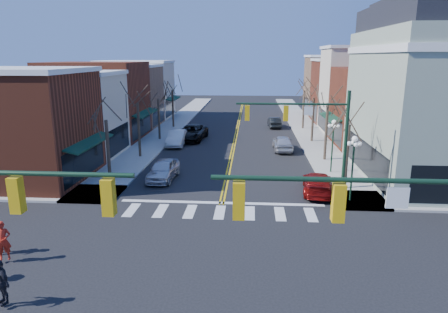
% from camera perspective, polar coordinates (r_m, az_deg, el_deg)
% --- Properties ---
extents(ground, '(160.00, 160.00, 0.00)m').
position_cam_1_polar(ground, '(18.61, -2.19, -15.16)').
color(ground, black).
rests_on(ground, ground).
extents(sidewalk_left, '(3.50, 70.00, 0.15)m').
position_cam_1_polar(sidewalk_left, '(38.71, -11.97, 0.32)').
color(sidewalk_left, '#9E9B93').
rests_on(sidewalk_left, ground).
extents(sidewalk_right, '(3.50, 70.00, 0.15)m').
position_cam_1_polar(sidewalk_right, '(37.89, 14.41, -0.12)').
color(sidewalk_right, '#9E9B93').
rests_on(sidewalk_right, ground).
extents(bldg_left_brick_a, '(10.00, 8.50, 8.00)m').
position_cam_1_polar(bldg_left_brick_a, '(33.21, -27.56, 3.68)').
color(bldg_left_brick_a, maroon).
rests_on(bldg_left_brick_a, ground).
extents(bldg_left_stucco_a, '(10.00, 7.00, 7.50)m').
position_cam_1_polar(bldg_left_stucco_a, '(39.98, -21.83, 5.42)').
color(bldg_left_stucco_a, beige).
rests_on(bldg_left_stucco_a, ground).
extents(bldg_left_brick_b, '(10.00, 9.00, 8.50)m').
position_cam_1_polar(bldg_left_brick_b, '(47.19, -17.73, 7.56)').
color(bldg_left_brick_b, maroon).
rests_on(bldg_left_brick_b, ground).
extents(bldg_left_tan, '(10.00, 7.50, 7.80)m').
position_cam_1_polar(bldg_left_tan, '(54.94, -14.56, 8.24)').
color(bldg_left_tan, '#956F52').
rests_on(bldg_left_tan, ground).
extents(bldg_left_stucco_b, '(10.00, 8.00, 8.20)m').
position_cam_1_polar(bldg_left_stucco_b, '(62.30, -12.33, 9.19)').
color(bldg_left_stucco_b, beige).
rests_on(bldg_left_stucco_b, ground).
extents(bldg_right_brick_a, '(10.00, 8.50, 8.00)m').
position_cam_1_polar(bldg_right_brick_a, '(44.36, 22.07, 6.49)').
color(bldg_right_brick_a, maroon).
rests_on(bldg_right_brick_a, ground).
extents(bldg_right_stucco, '(10.00, 7.00, 10.00)m').
position_cam_1_polar(bldg_right_stucco, '(51.65, 19.57, 8.76)').
color(bldg_right_stucco, beige).
rests_on(bldg_right_stucco, ground).
extents(bldg_right_brick_b, '(10.00, 8.00, 8.50)m').
position_cam_1_polar(bldg_right_brick_b, '(58.95, 17.60, 8.75)').
color(bldg_right_brick_b, maroon).
rests_on(bldg_right_brick_b, ground).
extents(bldg_right_tan, '(10.00, 8.00, 9.00)m').
position_cam_1_polar(bldg_right_tan, '(66.72, 16.04, 9.62)').
color(bldg_right_tan, '#956F52').
rests_on(bldg_right_tan, ground).
extents(traffic_mast_near_right, '(6.60, 0.28, 7.20)m').
position_cam_1_polar(traffic_mast_near_right, '(10.47, 25.05, -12.10)').
color(traffic_mast_near_right, '#14331E').
rests_on(traffic_mast_near_right, ground).
extents(traffic_mast_far_right, '(6.60, 0.28, 7.20)m').
position_cam_1_polar(traffic_mast_far_right, '(24.23, 12.80, 3.33)').
color(traffic_mast_far_right, '#14331E').
rests_on(traffic_mast_far_right, ground).
extents(lamppost_corner, '(0.36, 0.36, 4.33)m').
position_cam_1_polar(lamppost_corner, '(26.18, 17.98, -0.14)').
color(lamppost_corner, '#14331E').
rests_on(lamppost_corner, ground).
extents(lamppost_midblock, '(0.36, 0.36, 4.33)m').
position_cam_1_polar(lamppost_midblock, '(32.37, 15.30, 2.68)').
color(lamppost_midblock, '#14331E').
rests_on(lamppost_midblock, ground).
extents(tree_left_a, '(0.24, 0.24, 4.76)m').
position_cam_1_polar(tree_left_a, '(29.76, -16.20, 0.50)').
color(tree_left_a, '#382B21').
rests_on(tree_left_a, ground).
extents(tree_left_b, '(0.24, 0.24, 5.04)m').
position_cam_1_polar(tree_left_b, '(37.18, -12.06, 3.61)').
color(tree_left_b, '#382B21').
rests_on(tree_left_b, ground).
extents(tree_left_c, '(0.24, 0.24, 4.55)m').
position_cam_1_polar(tree_left_c, '(44.85, -9.27, 5.18)').
color(tree_left_c, '#382B21').
rests_on(tree_left_c, ground).
extents(tree_left_d, '(0.24, 0.24, 4.90)m').
position_cam_1_polar(tree_left_d, '(52.57, -7.31, 6.73)').
color(tree_left_d, '#382B21').
rests_on(tree_left_d, ground).
extents(tree_right_a, '(0.24, 0.24, 4.62)m').
position_cam_1_polar(tree_right_a, '(28.74, 17.11, -0.19)').
color(tree_right_a, '#382B21').
rests_on(tree_right_a, ground).
extents(tree_right_b, '(0.24, 0.24, 5.18)m').
position_cam_1_polar(tree_right_b, '(36.34, 14.38, 3.35)').
color(tree_right_b, '#382B21').
rests_on(tree_right_b, ground).
extents(tree_right_c, '(0.24, 0.24, 4.83)m').
position_cam_1_polar(tree_right_c, '(44.15, 12.56, 5.07)').
color(tree_right_c, '#382B21').
rests_on(tree_right_c, ground).
extents(tree_right_d, '(0.24, 0.24, 4.97)m').
position_cam_1_polar(tree_right_d, '(51.98, 11.30, 6.53)').
color(tree_right_d, '#382B21').
rests_on(tree_right_d, ground).
extents(car_left_near, '(2.09, 4.61, 1.53)m').
position_cam_1_polar(car_left_near, '(30.56, -8.68, -1.87)').
color(car_left_near, silver).
rests_on(car_left_near, ground).
extents(car_left_mid, '(1.78, 4.81, 1.57)m').
position_cam_1_polar(car_left_mid, '(42.16, -6.74, 2.65)').
color(car_left_mid, silver).
rests_on(car_left_mid, ground).
extents(car_left_far, '(3.37, 6.28, 1.68)m').
position_cam_1_polar(car_left_far, '(44.63, -4.66, 3.40)').
color(car_left_far, black).
rests_on(car_left_far, ground).
extents(car_right_near, '(2.49, 5.01, 1.40)m').
position_cam_1_polar(car_right_near, '(28.03, 13.24, -3.71)').
color(car_right_near, maroon).
rests_on(car_right_near, ground).
extents(car_right_mid, '(1.92, 4.55, 1.54)m').
position_cam_1_polar(car_right_mid, '(39.91, 8.40, 1.91)').
color(car_right_mid, silver).
rests_on(car_right_mid, ground).
extents(car_right_far, '(1.73, 4.20, 1.35)m').
position_cam_1_polar(car_right_far, '(53.00, 7.18, 4.86)').
color(car_right_far, black).
rests_on(car_right_far, ground).
extents(pedestrian_red_a, '(0.78, 0.66, 1.82)m').
position_cam_1_polar(pedestrian_red_a, '(20.81, -29.03, -10.49)').
color(pedestrian_red_a, red).
rests_on(pedestrian_red_a, sidewalk_left).
extents(pedestrian_dark_a, '(1.10, 0.92, 1.76)m').
position_cam_1_polar(pedestrian_dark_a, '(17.46, -29.22, -15.35)').
color(pedestrian_dark_a, black).
rests_on(pedestrian_dark_a, sidewalk_left).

